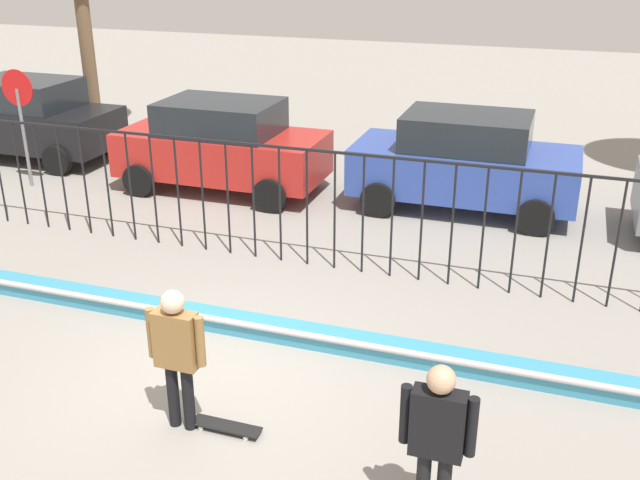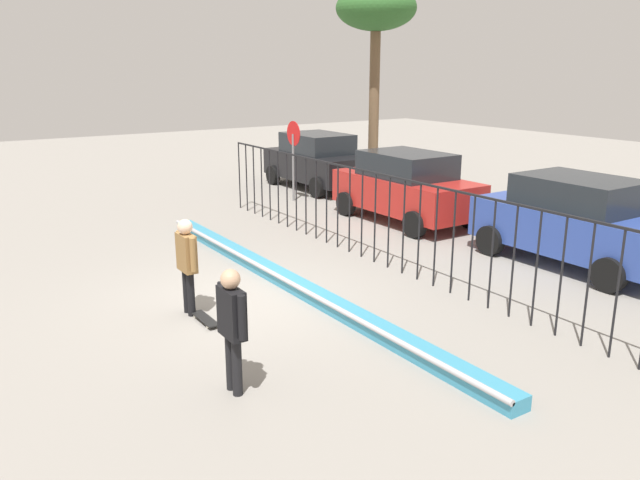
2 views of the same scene
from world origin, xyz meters
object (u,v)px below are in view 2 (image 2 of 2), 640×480
object	(u,v)px
skateboarder	(187,258)
parked_car_blue	(576,220)
stop_sign	(293,150)
parked_car_red	(406,186)
skateboard	(205,319)
parked_car_black	(317,160)
camera_operator	(232,320)
palm_tree_short	(376,14)

from	to	relation	value
skateboarder	parked_car_blue	world-z (taller)	parked_car_blue
parked_car_blue	stop_sign	size ratio (longest dim) A/B	1.72
parked_car_red	parked_car_blue	bearing A→B (deg)	2.60
skateboard	parked_car_black	world-z (taller)	parked_car_black
parked_car_blue	stop_sign	distance (m)	9.18
camera_operator	stop_sign	size ratio (longest dim) A/B	0.68
skateboard	stop_sign	xyz separation A→B (m)	(-7.66, 6.34, 1.56)
camera_operator	skateboarder	bearing A→B (deg)	-5.80
skateboard	stop_sign	distance (m)	10.06
camera_operator	parked_car_black	xyz separation A→B (m)	(-11.46, 8.75, -0.04)
skateboard	parked_car_blue	world-z (taller)	parked_car_blue
skateboarder	parked_car_blue	xyz separation A→B (m)	(1.86, 7.99, -0.03)
stop_sign	palm_tree_short	distance (m)	5.93
skateboarder	palm_tree_short	distance (m)	14.14
parked_car_red	palm_tree_short	size ratio (longest dim) A/B	0.63
skateboard	parked_car_red	world-z (taller)	parked_car_red
parked_car_black	parked_car_blue	size ratio (longest dim) A/B	1.00
palm_tree_short	stop_sign	bearing A→B (deg)	-74.79
skateboard	parked_car_red	distance (m)	8.36
parked_car_black	stop_sign	world-z (taller)	stop_sign
skateboarder	camera_operator	bearing A→B (deg)	-24.25
skateboarder	palm_tree_short	xyz separation A→B (m)	(-8.25, 10.41, 4.85)
skateboarder	parked_car_red	bearing A→B (deg)	98.94
parked_car_red	parked_car_blue	size ratio (longest dim) A/B	1.00
skateboard	palm_tree_short	distance (m)	14.73
skateboard	camera_operator	distance (m)	2.65
skateboard	camera_operator	size ratio (longest dim) A/B	0.47
skateboarder	skateboard	size ratio (longest dim) A/B	2.10
skateboarder	parked_car_black	distance (m)	11.86
skateboard	stop_sign	bearing A→B (deg)	139.23
palm_tree_short	parked_car_blue	bearing A→B (deg)	-13.46
parked_car_black	palm_tree_short	size ratio (longest dim) A/B	0.63
palm_tree_short	skateboarder	bearing A→B (deg)	-51.58
stop_sign	skateboard	bearing A→B (deg)	-39.60
parked_car_blue	palm_tree_short	size ratio (longest dim) A/B	0.63
skateboarder	camera_operator	size ratio (longest dim) A/B	0.99
parked_car_blue	camera_operator	bearing A→B (deg)	-84.91
skateboarder	skateboard	xyz separation A→B (m)	(0.49, 0.07, -0.95)
parked_car_black	palm_tree_short	bearing A→B (deg)	82.18
skateboard	camera_operator	xyz separation A→B (m)	(2.39, -0.62, 0.96)
parked_car_black	parked_car_blue	xyz separation A→B (m)	(10.43, -0.22, 0.00)
skateboarder	camera_operator	xyz separation A→B (m)	(2.89, -0.54, 0.01)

